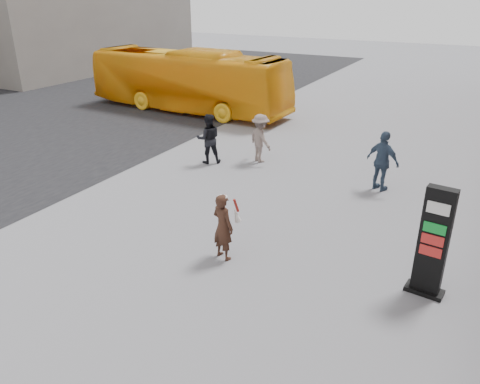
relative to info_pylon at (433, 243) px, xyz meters
The scene contains 7 objects.
ground 5.16m from the info_pylon, 164.37° to the right, with size 100.00×100.00×0.00m, color #9E9EA3.
info_pylon is the anchor object (origin of this frame).
woman 4.28m from the info_pylon, behind, with size 0.70×0.66×1.55m.
bus 16.51m from the info_pylon, 140.43° to the left, with size 2.46×10.53×2.93m, color #F4A814.
pedestrian_a 9.00m from the info_pylon, 150.16° to the left, with size 0.83×0.65×1.71m, color black.
pedestrian_b 8.30m from the info_pylon, 139.24° to the left, with size 1.08×0.62×1.68m, color gray.
pedestrian_c 5.24m from the info_pylon, 112.44° to the left, with size 1.06×0.44×1.82m, color #374960.
Camera 1 is at (5.27, -7.24, 5.58)m, focal length 35.00 mm.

